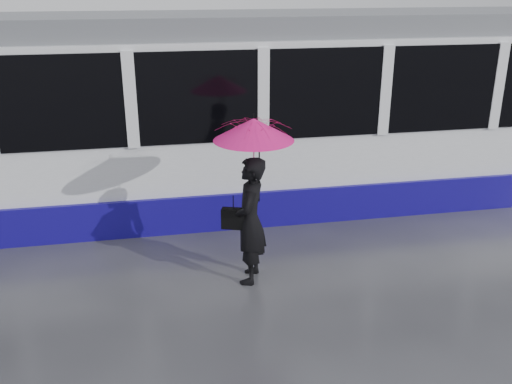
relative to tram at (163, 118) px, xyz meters
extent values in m
plane|color=#2F2F34|center=(0.96, -2.50, -1.64)|extent=(90.00, 90.00, 0.00)
cube|color=#3F3D38|center=(0.96, -0.72, -1.63)|extent=(34.00, 0.07, 0.02)
cube|color=#3F3D38|center=(0.96, 0.72, -1.63)|extent=(34.00, 0.07, 0.02)
cube|color=white|center=(0.00, 0.00, -0.11)|extent=(24.00, 2.40, 2.95)
cube|color=#150B7E|center=(0.00, 0.00, -1.33)|extent=(24.00, 2.56, 0.62)
cube|color=black|center=(0.00, 0.00, 0.56)|extent=(23.00, 2.48, 1.40)
cube|color=slate|center=(0.00, 0.00, 1.54)|extent=(23.60, 2.20, 0.35)
imported|color=black|center=(0.97, -2.93, -0.76)|extent=(0.60, 0.74, 1.75)
imported|color=#EF146E|center=(1.02, -2.93, 0.21)|extent=(1.22, 1.23, 0.88)
cone|color=#EF146E|center=(1.02, -2.93, 0.48)|extent=(1.30, 1.30, 0.28)
cylinder|color=black|center=(1.02, -2.93, 0.65)|extent=(0.01, 0.01, 0.07)
cylinder|color=black|center=(1.10, -2.91, -0.12)|extent=(0.02, 0.02, 0.77)
cube|color=black|center=(0.75, -2.91, -0.72)|extent=(0.34, 0.23, 0.27)
cylinder|color=black|center=(0.75, -2.91, -0.49)|extent=(0.01, 0.01, 0.18)
camera|label=1|loc=(-0.29, -9.76, 2.28)|focal=40.00mm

